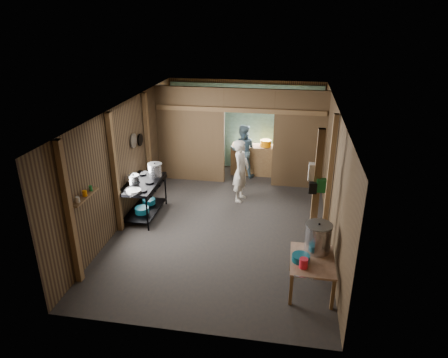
% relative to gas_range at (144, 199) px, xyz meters
% --- Properties ---
extents(floor, '(4.50, 7.00, 0.00)m').
position_rel_gas_range_xyz_m(floor, '(1.88, 0.09, -0.42)').
color(floor, '#292828').
rests_on(floor, ground).
extents(ceiling, '(4.50, 7.00, 0.00)m').
position_rel_gas_range_xyz_m(ceiling, '(1.88, 0.09, 2.18)').
color(ceiling, '#514C48').
rests_on(ceiling, ground).
extents(wall_back, '(4.50, 0.00, 2.60)m').
position_rel_gas_range_xyz_m(wall_back, '(1.88, 3.59, 0.88)').
color(wall_back, brown).
rests_on(wall_back, ground).
extents(wall_front, '(4.50, 0.00, 2.60)m').
position_rel_gas_range_xyz_m(wall_front, '(1.88, -3.41, 0.88)').
color(wall_front, brown).
rests_on(wall_front, ground).
extents(wall_left, '(0.00, 7.00, 2.60)m').
position_rel_gas_range_xyz_m(wall_left, '(-0.37, 0.09, 0.88)').
color(wall_left, brown).
rests_on(wall_left, ground).
extents(wall_right, '(0.00, 7.00, 2.60)m').
position_rel_gas_range_xyz_m(wall_right, '(4.13, 0.09, 0.88)').
color(wall_right, brown).
rests_on(wall_right, ground).
extents(partition_left, '(1.85, 0.10, 2.60)m').
position_rel_gas_range_xyz_m(partition_left, '(0.55, 2.29, 0.88)').
color(partition_left, brown).
rests_on(partition_left, floor).
extents(partition_right, '(1.35, 0.10, 2.60)m').
position_rel_gas_range_xyz_m(partition_right, '(3.46, 2.29, 0.88)').
color(partition_right, brown).
rests_on(partition_right, floor).
extents(partition_header, '(1.30, 0.10, 0.60)m').
position_rel_gas_range_xyz_m(partition_header, '(2.13, 2.29, 1.88)').
color(partition_header, brown).
rests_on(partition_header, wall_back).
extents(turquoise_panel, '(4.40, 0.06, 2.50)m').
position_rel_gas_range_xyz_m(turquoise_panel, '(1.88, 3.53, 0.83)').
color(turquoise_panel, '#82C0C2').
rests_on(turquoise_panel, wall_back).
extents(back_counter, '(1.20, 0.50, 0.85)m').
position_rel_gas_range_xyz_m(back_counter, '(2.18, 3.04, 0.01)').
color(back_counter, olive).
rests_on(back_counter, floor).
extents(wall_clock, '(0.20, 0.03, 0.20)m').
position_rel_gas_range_xyz_m(wall_clock, '(2.13, 3.49, 1.48)').
color(wall_clock, silver).
rests_on(wall_clock, wall_back).
extents(post_left_a, '(0.10, 0.12, 2.60)m').
position_rel_gas_range_xyz_m(post_left_a, '(-0.30, -2.51, 0.88)').
color(post_left_a, olive).
rests_on(post_left_a, floor).
extents(post_left_b, '(0.10, 0.12, 2.60)m').
position_rel_gas_range_xyz_m(post_left_b, '(-0.30, -0.71, 0.88)').
color(post_left_b, olive).
rests_on(post_left_b, floor).
extents(post_left_c, '(0.10, 0.12, 2.60)m').
position_rel_gas_range_xyz_m(post_left_c, '(-0.30, 1.29, 0.88)').
color(post_left_c, olive).
rests_on(post_left_c, floor).
extents(post_right, '(0.10, 0.12, 2.60)m').
position_rel_gas_range_xyz_m(post_right, '(4.06, -0.11, 0.88)').
color(post_right, olive).
rests_on(post_right, floor).
extents(post_free, '(0.12, 0.12, 2.60)m').
position_rel_gas_range_xyz_m(post_free, '(3.73, -1.21, 0.88)').
color(post_free, olive).
rests_on(post_free, floor).
extents(cross_beam, '(4.40, 0.12, 0.12)m').
position_rel_gas_range_xyz_m(cross_beam, '(1.88, 2.24, 1.63)').
color(cross_beam, olive).
rests_on(cross_beam, wall_left).
extents(pan_lid_big, '(0.03, 0.34, 0.34)m').
position_rel_gas_range_xyz_m(pan_lid_big, '(-0.33, 0.49, 1.23)').
color(pan_lid_big, slate).
rests_on(pan_lid_big, wall_left).
extents(pan_lid_small, '(0.03, 0.30, 0.30)m').
position_rel_gas_range_xyz_m(pan_lid_small, '(-0.33, 0.89, 1.13)').
color(pan_lid_small, black).
rests_on(pan_lid_small, wall_left).
extents(wall_shelf, '(0.14, 0.80, 0.03)m').
position_rel_gas_range_xyz_m(wall_shelf, '(-0.27, -2.01, 0.98)').
color(wall_shelf, olive).
rests_on(wall_shelf, wall_left).
extents(jar_white, '(0.07, 0.07, 0.10)m').
position_rel_gas_range_xyz_m(jar_white, '(-0.27, -2.26, 1.05)').
color(jar_white, silver).
rests_on(jar_white, wall_shelf).
extents(jar_yellow, '(0.08, 0.08, 0.10)m').
position_rel_gas_range_xyz_m(jar_yellow, '(-0.27, -2.01, 1.05)').
color(jar_yellow, orange).
rests_on(jar_yellow, wall_shelf).
extents(jar_green, '(0.06, 0.06, 0.10)m').
position_rel_gas_range_xyz_m(jar_green, '(-0.27, -1.79, 1.05)').
color(jar_green, '#196F2C').
rests_on(jar_green, wall_shelf).
extents(bag_white, '(0.22, 0.15, 0.32)m').
position_rel_gas_range_xyz_m(bag_white, '(3.68, -1.13, 1.36)').
color(bag_white, silver).
rests_on(bag_white, post_free).
extents(bag_green, '(0.16, 0.12, 0.24)m').
position_rel_gas_range_xyz_m(bag_green, '(3.80, -1.27, 1.18)').
color(bag_green, '#196F2C').
rests_on(bag_green, post_free).
extents(bag_black, '(0.14, 0.10, 0.20)m').
position_rel_gas_range_xyz_m(bag_black, '(3.66, -1.29, 1.13)').
color(bag_black, black).
rests_on(bag_black, post_free).
extents(gas_range, '(0.73, 1.42, 0.84)m').
position_rel_gas_range_xyz_m(gas_range, '(0.00, 0.00, 0.00)').
color(gas_range, black).
rests_on(gas_range, floor).
extents(prep_table, '(0.73, 1.00, 0.59)m').
position_rel_gas_range_xyz_m(prep_table, '(3.71, -2.07, -0.12)').
color(prep_table, tan).
rests_on(prep_table, floor).
extents(stove_pot_large, '(0.33, 0.33, 0.33)m').
position_rel_gas_range_xyz_m(stove_pot_large, '(0.17, 0.40, 0.57)').
color(stove_pot_large, '#BABAC1').
rests_on(stove_pot_large, gas_range).
extents(stove_pot_med, '(0.32, 0.32, 0.23)m').
position_rel_gas_range_xyz_m(stove_pot_med, '(-0.17, -0.10, 0.51)').
color(stove_pot_med, '#BABAC1').
rests_on(stove_pot_med, gas_range).
extents(frying_pan, '(0.51, 0.63, 0.07)m').
position_rel_gas_range_xyz_m(frying_pan, '(0.00, -0.53, 0.45)').
color(frying_pan, slate).
rests_on(frying_pan, gas_range).
extents(blue_tub_front, '(0.32, 0.32, 0.13)m').
position_rel_gas_range_xyz_m(blue_tub_front, '(0.00, -0.18, -0.19)').
color(blue_tub_front, '#0E5569').
rests_on(blue_tub_front, gas_range).
extents(blue_tub_back, '(0.30, 0.30, 0.12)m').
position_rel_gas_range_xyz_m(blue_tub_back, '(0.00, 0.29, -0.20)').
color(blue_tub_back, '#0E5569').
rests_on(blue_tub_back, gas_range).
extents(stock_pot, '(0.55, 0.55, 0.53)m').
position_rel_gas_range_xyz_m(stock_pot, '(3.79, -1.79, 0.42)').
color(stock_pot, '#BABAC1').
rests_on(stock_pot, prep_table).
extents(wash_basin, '(0.30, 0.30, 0.11)m').
position_rel_gas_range_xyz_m(wash_basin, '(3.51, -2.14, 0.23)').
color(wash_basin, '#0E5569').
rests_on(wash_basin, prep_table).
extents(pink_bucket, '(0.15, 0.15, 0.17)m').
position_rel_gas_range_xyz_m(pink_bucket, '(3.56, -2.33, 0.25)').
color(pink_bucket, red).
rests_on(pink_bucket, prep_table).
extents(knife, '(0.30, 0.07, 0.01)m').
position_rel_gas_range_xyz_m(knife, '(3.56, -2.61, 0.18)').
color(knife, '#BABAC1').
rests_on(knife, prep_table).
extents(yellow_tub, '(0.32, 0.32, 0.18)m').
position_rel_gas_range_xyz_m(yellow_tub, '(2.55, 3.04, 0.52)').
color(yellow_tub, orange).
rests_on(yellow_tub, back_counter).
extents(cook, '(0.48, 0.63, 1.56)m').
position_rel_gas_range_xyz_m(cook, '(2.08, 1.22, 0.36)').
color(cook, silver).
rests_on(cook, floor).
extents(worker_back, '(0.77, 0.63, 1.51)m').
position_rel_gas_range_xyz_m(worker_back, '(1.92, 2.81, 0.33)').
color(worker_back, slate).
rests_on(worker_back, floor).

